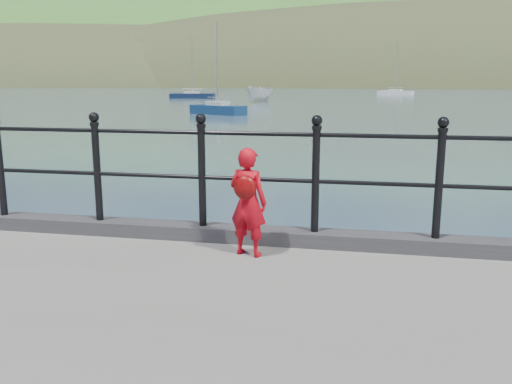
% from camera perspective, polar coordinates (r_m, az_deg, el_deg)
% --- Properties ---
extents(ground, '(600.00, 600.00, 0.00)m').
position_cam_1_polar(ground, '(6.27, 0.43, -13.62)').
color(ground, '#2D4251').
rests_on(ground, ground).
extents(kerb, '(60.00, 0.30, 0.15)m').
position_cam_1_polar(kerb, '(5.75, 0.17, -4.54)').
color(kerb, '#28282B').
rests_on(kerb, quay).
extents(railing, '(18.11, 0.11, 1.20)m').
position_cam_1_polar(railing, '(5.59, 0.17, 2.85)').
color(railing, black).
rests_on(railing, kerb).
extents(far_shore, '(830.00, 200.00, 156.00)m').
position_cam_1_polar(far_shore, '(249.09, 19.89, 5.29)').
color(far_shore, '#333A21').
rests_on(far_shore, ground).
extents(child, '(0.44, 0.36, 1.06)m').
position_cam_1_polar(child, '(5.21, -0.86, -1.00)').
color(child, red).
rests_on(child, quay).
extents(launch_white, '(3.43, 5.29, 1.91)m').
position_cam_1_polar(launch_white, '(64.73, 0.36, 10.27)').
color(launch_white, silver).
rests_on(launch_white, ground).
extents(sailboat_left, '(6.40, 2.52, 8.85)m').
position_cam_1_polar(sailboat_left, '(78.32, -6.71, 10.01)').
color(sailboat_left, '#0E1A32').
rests_on(sailboat_left, ground).
extents(sailboat_port, '(4.89, 3.57, 7.06)m').
position_cam_1_polar(sailboat_port, '(42.58, -4.04, 8.61)').
color(sailboat_port, navy).
rests_on(sailboat_port, ground).
extents(sailboat_deep, '(6.15, 3.88, 8.79)m').
position_cam_1_polar(sailboat_deep, '(96.50, 14.45, 10.05)').
color(sailboat_deep, white).
rests_on(sailboat_deep, ground).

